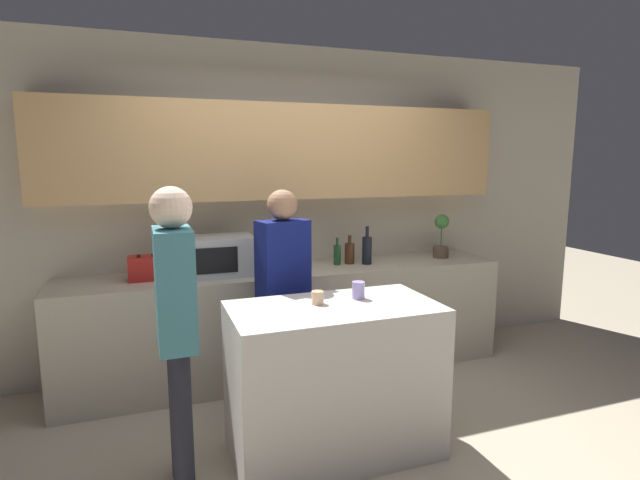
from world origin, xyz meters
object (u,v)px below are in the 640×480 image
cup_1 (318,298)px  potted_plant (441,236)px  toaster (147,268)px  bottle_2 (367,250)px  bottle_1 (350,253)px  person_left (176,314)px  microwave (219,255)px  person_center (283,284)px  cup_0 (358,290)px  bottle_0 (337,254)px

cup_1 → potted_plant: bearing=35.6°
toaster → bottle_2: (1.78, -0.03, 0.03)m
bottle_1 → bottle_2: size_ratio=0.75×
person_left → potted_plant: bearing=116.3°
microwave → cup_1: bearing=-70.4°
person_center → cup_1: bearing=83.1°
cup_1 → person_left: person_left is taller
microwave → toaster: 0.54m
cup_0 → cup_1: bearing=-175.0°
bottle_0 → bottle_1: bearing=1.6°
bottle_0 → person_center: size_ratio=0.15×
microwave → person_center: (0.34, -0.62, -0.11)m
cup_1 → person_left: 0.81m
cup_0 → microwave: bearing=121.3°
bottle_1 → cup_1: (-0.70, -1.17, -0.02)m
bottle_1 → cup_1: bearing=-121.0°
microwave → bottle_0: size_ratio=2.25×
bottle_1 → person_left: 1.96m
bottle_2 → person_center: person_center is taller
microwave → bottle_2: size_ratio=1.60×
bottle_0 → bottle_1: bottle_1 is taller
toaster → bottle_0: (1.53, 0.03, -0.00)m
microwave → bottle_0: microwave is taller
potted_plant → cup_0: (-1.32, -1.11, -0.11)m
toaster → person_center: bearing=-35.3°
bottle_0 → cup_1: (-0.59, -1.17, -0.01)m
potted_plant → cup_0: potted_plant is taller
microwave → potted_plant: 1.99m
potted_plant → bottle_0: potted_plant is taller
bottle_2 → bottle_0: bearing=166.2°
potted_plant → cup_1: bearing=-144.4°
cup_0 → cup_1: 0.27m
potted_plant → toaster: bearing=180.0°
microwave → bottle_1: (1.11, 0.03, -0.06)m
bottle_1 → person_center: 1.01m
potted_plant → bottle_0: 1.01m
microwave → bottle_2: 1.24m
toaster → bottle_0: bottle_0 is taller
cup_0 → bottle_1: bearing=69.4°
microwave → person_center: 0.71m
potted_plant → cup_0: size_ratio=3.72×
bottle_2 → person_left: (-1.65, -1.18, -0.04)m
potted_plant → person_left: size_ratio=0.24×
bottle_2 → person_center: size_ratio=0.21×
bottle_0 → cup_0: (-0.31, -1.14, 0.00)m
bottle_1 → person_center: person_center is taller
toaster → bottle_1: bottle_1 is taller
bottle_2 → cup_0: bearing=-117.5°
microwave → person_center: size_ratio=0.33×
microwave → bottle_2: bearing=-1.4°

